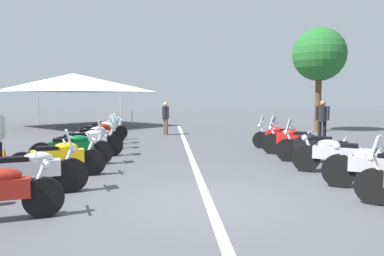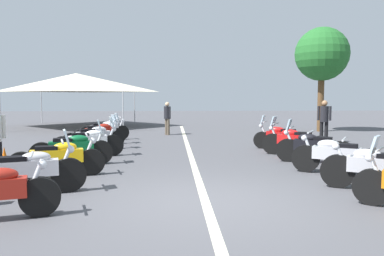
% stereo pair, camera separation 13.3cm
% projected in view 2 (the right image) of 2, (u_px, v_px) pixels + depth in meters
% --- Properties ---
extents(ground_plane, '(80.00, 80.00, 0.00)m').
position_uv_depth(ground_plane, '(205.00, 201.00, 6.82)').
color(ground_plane, '#4C4C51').
extents(lane_centre_stripe, '(23.39, 0.16, 0.01)m').
position_uv_depth(lane_centre_stripe, '(191.00, 156.00, 11.77)').
color(lane_centre_stripe, beige).
rests_on(lane_centre_stripe, ground_plane).
extents(motorcycle_left_row_1, '(0.91, 2.12, 1.22)m').
position_uv_depth(motorcycle_left_row_1, '(28.00, 170.00, 7.17)').
color(motorcycle_left_row_1, black).
rests_on(motorcycle_left_row_1, ground_plane).
extents(motorcycle_left_row_2, '(0.83, 2.11, 0.99)m').
position_uv_depth(motorcycle_left_row_2, '(58.00, 158.00, 8.77)').
color(motorcycle_left_row_2, black).
rests_on(motorcycle_left_row_2, ground_plane).
extents(motorcycle_left_row_3, '(0.78, 2.14, 1.22)m').
position_uv_depth(motorcycle_left_row_3, '(73.00, 148.00, 10.23)').
color(motorcycle_left_row_3, black).
rests_on(motorcycle_left_row_3, ground_plane).
extents(motorcycle_left_row_4, '(0.89, 2.09, 1.22)m').
position_uv_depth(motorcycle_left_row_4, '(89.00, 142.00, 11.63)').
color(motorcycle_left_row_4, black).
rests_on(motorcycle_left_row_4, ground_plane).
extents(motorcycle_left_row_5, '(1.10, 1.98, 1.21)m').
position_uv_depth(motorcycle_left_row_5, '(95.00, 137.00, 13.13)').
color(motorcycle_left_row_5, black).
rests_on(motorcycle_left_row_5, ground_plane).
extents(motorcycle_left_row_6, '(0.95, 1.91, 1.20)m').
position_uv_depth(motorcycle_left_row_6, '(100.00, 133.00, 14.60)').
color(motorcycle_left_row_6, black).
rests_on(motorcycle_left_row_6, ground_plane).
extents(motorcycle_left_row_7, '(1.04, 2.00, 0.98)m').
position_uv_depth(motorcycle_left_row_7, '(105.00, 130.00, 16.00)').
color(motorcycle_left_row_7, black).
rests_on(motorcycle_left_row_7, ground_plane).
extents(motorcycle_right_row_1, '(1.17, 1.91, 1.02)m').
position_uv_depth(motorcycle_right_row_1, '(376.00, 168.00, 7.46)').
color(motorcycle_right_row_1, black).
rests_on(motorcycle_right_row_1, ground_plane).
extents(motorcycle_right_row_2, '(1.22, 1.84, 1.01)m').
position_uv_depth(motorcycle_right_row_2, '(335.00, 155.00, 9.04)').
color(motorcycle_right_row_2, black).
rests_on(motorcycle_right_row_2, ground_plane).
extents(motorcycle_right_row_3, '(1.10, 1.93, 1.22)m').
position_uv_depth(motorcycle_right_row_3, '(313.00, 146.00, 10.57)').
color(motorcycle_right_row_3, black).
rests_on(motorcycle_right_row_3, ground_plane).
extents(motorcycle_right_row_4, '(1.24, 1.89, 1.22)m').
position_uv_depth(motorcycle_right_row_4, '(295.00, 141.00, 11.90)').
color(motorcycle_right_row_4, black).
rests_on(motorcycle_right_row_4, ground_plane).
extents(motorcycle_right_row_5, '(1.04, 1.84, 1.19)m').
position_uv_depth(motorcycle_right_row_5, '(281.00, 136.00, 13.31)').
color(motorcycle_right_row_5, black).
rests_on(motorcycle_right_row_5, ground_plane).
extents(traffic_cone_0, '(0.36, 0.36, 0.61)m').
position_uv_depth(traffic_cone_0, '(5.00, 160.00, 9.45)').
color(traffic_cone_0, orange).
rests_on(traffic_cone_0, ground_plane).
extents(bystander_0, '(0.47, 0.32, 1.57)m').
position_uv_depth(bystander_0, '(167.00, 116.00, 18.21)').
color(bystander_0, brown).
rests_on(bystander_0, ground_plane).
extents(bystander_3, '(0.32, 0.47, 1.69)m').
position_uv_depth(bystander_3, '(324.00, 118.00, 15.05)').
color(bystander_3, black).
rests_on(bystander_3, ground_plane).
extents(roadside_tree_0, '(2.75, 2.75, 5.38)m').
position_uv_depth(roadside_tree_0, '(322.00, 55.00, 19.73)').
color(roadside_tree_0, brown).
rests_on(roadside_tree_0, ground_plane).
extents(event_tent, '(6.98, 6.98, 3.20)m').
position_uv_depth(event_tent, '(76.00, 83.00, 22.83)').
color(event_tent, beige).
rests_on(event_tent, ground_plane).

